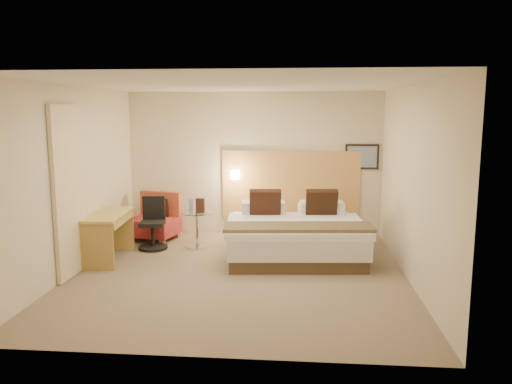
# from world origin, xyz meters

# --- Properties ---
(floor) EXTENTS (4.80, 5.00, 0.02)m
(floor) POSITION_xyz_m (0.00, 0.00, -0.01)
(floor) COLOR #7D6B54
(floor) RESTS_ON ground
(ceiling) EXTENTS (4.80, 5.00, 0.02)m
(ceiling) POSITION_xyz_m (0.00, 0.00, 2.71)
(ceiling) COLOR silver
(ceiling) RESTS_ON floor
(wall_back) EXTENTS (4.80, 0.02, 2.70)m
(wall_back) POSITION_xyz_m (0.00, 2.51, 1.35)
(wall_back) COLOR beige
(wall_back) RESTS_ON floor
(wall_front) EXTENTS (4.80, 0.02, 2.70)m
(wall_front) POSITION_xyz_m (0.00, -2.51, 1.35)
(wall_front) COLOR beige
(wall_front) RESTS_ON floor
(wall_left) EXTENTS (0.02, 5.00, 2.70)m
(wall_left) POSITION_xyz_m (-2.41, 0.00, 1.35)
(wall_left) COLOR beige
(wall_left) RESTS_ON floor
(wall_right) EXTENTS (0.02, 5.00, 2.70)m
(wall_right) POSITION_xyz_m (2.41, 0.00, 1.35)
(wall_right) COLOR beige
(wall_right) RESTS_ON floor
(headboard_panel) EXTENTS (2.60, 0.04, 1.30)m
(headboard_panel) POSITION_xyz_m (0.70, 2.47, 0.95)
(headboard_panel) COLOR tan
(headboard_panel) RESTS_ON wall_back
(art_frame) EXTENTS (0.62, 0.03, 0.47)m
(art_frame) POSITION_xyz_m (2.02, 2.48, 1.50)
(art_frame) COLOR black
(art_frame) RESTS_ON wall_back
(art_canvas) EXTENTS (0.54, 0.01, 0.39)m
(art_canvas) POSITION_xyz_m (2.02, 2.46, 1.50)
(art_canvas) COLOR gray
(art_canvas) RESTS_ON wall_back
(lamp_arm) EXTENTS (0.02, 0.12, 0.02)m
(lamp_arm) POSITION_xyz_m (-0.35, 2.42, 1.15)
(lamp_arm) COLOR silver
(lamp_arm) RESTS_ON wall_back
(lamp_shade) EXTENTS (0.15, 0.15, 0.15)m
(lamp_shade) POSITION_xyz_m (-0.35, 2.36, 1.15)
(lamp_shade) COLOR #FCEBC5
(lamp_shade) RESTS_ON wall_back
(curtain) EXTENTS (0.06, 0.90, 2.42)m
(curtain) POSITION_xyz_m (-2.36, -0.25, 1.22)
(curtain) COLOR beige
(curtain) RESTS_ON wall_left
(bottle_a) EXTENTS (0.08, 0.08, 0.22)m
(bottle_a) POSITION_xyz_m (-0.99, 1.41, 0.74)
(bottle_a) COLOR #8CA2D9
(bottle_a) RESTS_ON side_table
(menu_folder) EXTENTS (0.15, 0.08, 0.25)m
(menu_folder) POSITION_xyz_m (-0.82, 1.34, 0.75)
(menu_folder) COLOR #3D2018
(menu_folder) RESTS_ON side_table
(bed) EXTENTS (2.32, 2.27, 1.06)m
(bed) POSITION_xyz_m (0.79, 1.05, 0.34)
(bed) COLOR #493724
(bed) RESTS_ON floor
(lounge_chair) EXTENTS (0.94, 0.87, 0.85)m
(lounge_chair) POSITION_xyz_m (-1.77, 1.88, 0.34)
(lounge_chair) COLOR #AA6950
(lounge_chair) RESTS_ON floor
(side_table) EXTENTS (0.63, 0.63, 0.62)m
(side_table) POSITION_xyz_m (-0.89, 1.38, 0.35)
(side_table) COLOR silver
(side_table) RESTS_ON floor
(desk) EXTENTS (0.63, 1.24, 0.75)m
(desk) POSITION_xyz_m (-2.11, 0.53, 0.59)
(desk) COLOR tan
(desk) RESTS_ON floor
(desk_chair) EXTENTS (0.55, 0.55, 0.88)m
(desk_chair) POSITION_xyz_m (-1.63, 1.25, 0.36)
(desk_chair) COLOR black
(desk_chair) RESTS_ON floor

